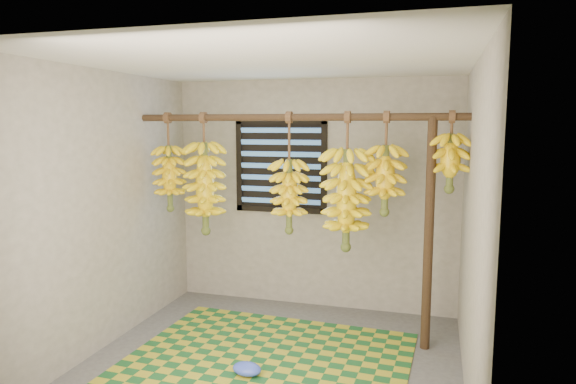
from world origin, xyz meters
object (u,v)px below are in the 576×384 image
(banana_bunch_a, at_px, (170,178))
(banana_bunch_b, at_px, (205,188))
(banana_bunch_c, at_px, (289,196))
(banana_bunch_d, at_px, (385,180))
(woven_mat, at_px, (268,359))
(banana_bunch_e, at_px, (346,200))
(support_post, at_px, (429,236))
(banana_bunch_f, at_px, (450,162))
(plastic_bag, at_px, (247,369))

(banana_bunch_a, relative_size, banana_bunch_b, 0.82)
(banana_bunch_b, bearing_deg, banana_bunch_c, -0.00)
(banana_bunch_c, bearing_deg, banana_bunch_d, 0.00)
(woven_mat, distance_m, banana_bunch_e, 1.51)
(support_post, xyz_separation_m, banana_bunch_d, (-0.38, 0.00, 0.47))
(banana_bunch_b, height_order, banana_bunch_f, same)
(plastic_bag, xyz_separation_m, banana_bunch_e, (0.60, 0.91, 1.22))
(banana_bunch_b, xyz_separation_m, banana_bunch_d, (1.69, 0.00, 0.13))
(banana_bunch_b, height_order, banana_bunch_c, same)
(banana_bunch_e, bearing_deg, banana_bunch_c, -180.00)
(banana_bunch_d, bearing_deg, banana_bunch_e, 180.00)
(support_post, distance_m, banana_bunch_b, 2.09)
(banana_bunch_a, bearing_deg, banana_bunch_f, 0.00)
(woven_mat, height_order, plastic_bag, plastic_bag)
(support_post, bearing_deg, banana_bunch_e, 180.00)
(banana_bunch_c, bearing_deg, support_post, 0.00)
(woven_mat, bearing_deg, support_post, 25.63)
(banana_bunch_d, bearing_deg, banana_bunch_c, -180.00)
(support_post, bearing_deg, plastic_bag, -145.35)
(banana_bunch_b, distance_m, banana_bunch_d, 1.69)
(banana_bunch_e, xyz_separation_m, banana_bunch_f, (0.86, 0.00, 0.34))
(plastic_bag, xyz_separation_m, banana_bunch_b, (-0.75, 0.91, 1.28))
(woven_mat, distance_m, plastic_bag, 0.32)
(plastic_bag, distance_m, banana_bunch_d, 1.92)
(banana_bunch_f, bearing_deg, banana_bunch_e, -180.00)
(banana_bunch_f, bearing_deg, banana_bunch_d, -180.00)
(banana_bunch_c, relative_size, banana_bunch_d, 1.24)
(banana_bunch_a, height_order, banana_bunch_c, same)
(plastic_bag, height_order, banana_bunch_c, banana_bunch_c)
(banana_bunch_c, relative_size, banana_bunch_e, 0.90)
(banana_bunch_b, bearing_deg, support_post, 0.00)
(banana_bunch_d, distance_m, banana_bunch_e, 0.38)
(support_post, relative_size, banana_bunch_c, 1.83)
(plastic_bag, bearing_deg, banana_bunch_f, 31.81)
(support_post, relative_size, banana_bunch_f, 3.02)
(woven_mat, xyz_separation_m, banana_bunch_e, (0.54, 0.60, 1.28))
(plastic_bag, bearing_deg, support_post, 34.65)
(banana_bunch_d, height_order, banana_bunch_f, same)
(banana_bunch_c, bearing_deg, woven_mat, -91.17)
(plastic_bag, height_order, banana_bunch_b, banana_bunch_b)
(banana_bunch_e, height_order, banana_bunch_f, same)
(support_post, height_order, banana_bunch_a, banana_bunch_a)
(banana_bunch_d, bearing_deg, support_post, 0.00)
(banana_bunch_a, xyz_separation_m, banana_bunch_e, (1.73, -0.00, -0.14))
(banana_bunch_b, relative_size, banana_bunch_c, 1.05)
(plastic_bag, xyz_separation_m, banana_bunch_c, (0.08, 0.91, 1.23))
(banana_bunch_e, bearing_deg, woven_mat, -131.95)
(banana_bunch_d, height_order, banana_bunch_e, same)
(banana_bunch_b, xyz_separation_m, banana_bunch_e, (1.36, 0.00, -0.06))
(plastic_bag, height_order, banana_bunch_d, banana_bunch_d)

